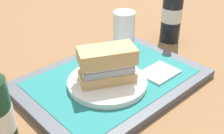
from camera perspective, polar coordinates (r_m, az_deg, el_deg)
The scene contains 8 objects.
ground_plane at distance 0.71m, azimuth 0.00°, elevation -3.47°, with size 3.00×3.00×0.00m, color brown.
tray at distance 0.70m, azimuth 0.00°, elevation -2.80°, with size 0.44×0.32×0.02m, color #4C5156.
placemat at distance 0.70m, azimuth 0.00°, elevation -2.07°, with size 0.38×0.27×0.00m, color #1E6B66.
plate at distance 0.66m, azimuth -0.98°, elevation -3.14°, with size 0.19×0.19×0.01m, color silver.
sandwich at distance 0.64m, azimuth -0.73°, elevation 0.64°, with size 0.14×0.12×0.08m.
beer_glass at distance 0.77m, azimuth 2.46°, elevation 7.22°, with size 0.06×0.06×0.12m.
napkin_folded at distance 0.72m, azimuth 9.77°, elevation -1.14°, with size 0.09×0.07×0.01m, color white.
beer_bottle at distance 0.91m, azimuth 12.31°, elevation 11.38°, with size 0.07×0.07×0.27m.
Camera 1 is at (-0.40, -0.43, 0.40)m, focal length 44.39 mm.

